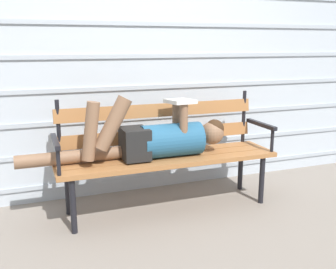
% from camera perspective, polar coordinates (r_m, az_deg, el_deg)
% --- Properties ---
extents(ground_plane, '(12.00, 12.00, 0.00)m').
position_cam_1_polar(ground_plane, '(3.20, 0.50, -11.25)').
color(ground_plane, gray).
extents(house_siding, '(5.36, 0.08, 2.44)m').
position_cam_1_polar(house_siding, '(3.48, -3.08, 11.45)').
color(house_siding, '#B2BCC6').
rests_on(house_siding, ground).
extents(park_bench, '(1.77, 0.46, 0.91)m').
position_cam_1_polar(park_bench, '(3.16, -0.43, -1.99)').
color(park_bench, '#9E6638').
rests_on(park_bench, ground).
extents(reclining_person, '(1.64, 0.26, 0.52)m').
position_cam_1_polar(reclining_person, '(3.04, -1.86, -0.56)').
color(reclining_person, '#23567A').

